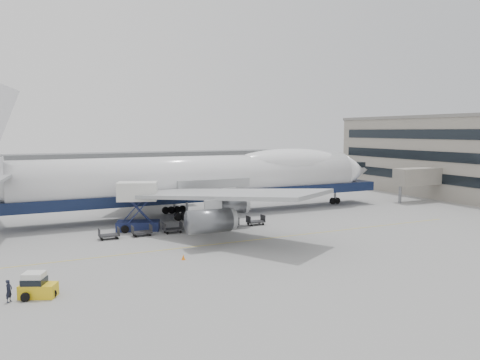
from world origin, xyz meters
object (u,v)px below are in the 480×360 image
catering_truck (138,203)px  baggage_tug (37,286)px  ground_worker (9,291)px  airliner (203,178)px

catering_truck → baggage_tug: 24.40m
baggage_tug → ground_worker: baggage_tug is taller
airliner → ground_worker: bearing=-133.1°
catering_truck → ground_worker: size_ratio=3.66×
catering_truck → baggage_tug: (-12.60, -20.74, -2.60)m
airliner → ground_worker: airliner is taller
catering_truck → baggage_tug: size_ratio=2.07×
ground_worker → catering_truck: bearing=-0.4°
ground_worker → airliner: bearing=-8.8°
catering_truck → baggage_tug: catering_truck is taller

